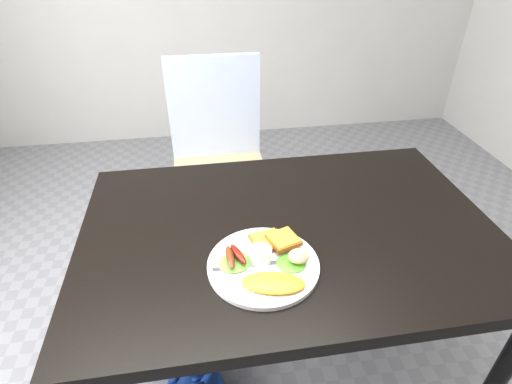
% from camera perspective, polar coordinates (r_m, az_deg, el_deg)
% --- Properties ---
extents(room_floor, '(4.00, 4.50, 0.02)m').
position_cam_1_polar(room_floor, '(1.75, 3.50, -24.61)').
color(room_floor, gray).
rests_on(room_floor, ground).
extents(dining_table, '(1.20, 0.80, 0.04)m').
position_cam_1_polar(dining_table, '(1.18, 4.73, -5.59)').
color(dining_table, black).
rests_on(dining_table, ground).
extents(dining_chair, '(0.45, 0.45, 0.05)m').
position_cam_1_polar(dining_chair, '(1.96, -5.10, 2.11)').
color(dining_chair, tan).
rests_on(dining_chair, ground).
extents(person, '(0.49, 0.35, 1.29)m').
position_cam_1_polar(person, '(1.58, -13.26, 1.01)').
color(person, navy).
rests_on(person, ground).
extents(plate, '(0.29, 0.29, 0.01)m').
position_cam_1_polar(plate, '(1.04, 1.05, -10.39)').
color(plate, white).
rests_on(plate, dining_table).
extents(lettuce_left, '(0.11, 0.10, 0.01)m').
position_cam_1_polar(lettuce_left, '(1.03, -3.06, -9.98)').
color(lettuce_left, '#50A136').
rests_on(lettuce_left, plate).
extents(lettuce_right, '(0.10, 0.09, 0.01)m').
position_cam_1_polar(lettuce_right, '(1.03, 4.99, -10.12)').
color(lettuce_right, '#368317').
rests_on(lettuce_right, plate).
extents(omelette, '(0.17, 0.10, 0.02)m').
position_cam_1_polar(omelette, '(0.97, 2.48, -12.85)').
color(omelette, orange).
rests_on(omelette, plate).
extents(sausage_a, '(0.03, 0.09, 0.02)m').
position_cam_1_polar(sausage_a, '(1.02, -3.73, -9.28)').
color(sausage_a, '#5E2417').
rests_on(sausage_a, lettuce_left).
extents(sausage_b, '(0.05, 0.09, 0.02)m').
position_cam_1_polar(sausage_b, '(1.03, -2.56, -8.87)').
color(sausage_b, '#601E14').
rests_on(sausage_b, lettuce_left).
extents(ramekin, '(0.08, 0.08, 0.03)m').
position_cam_1_polar(ramekin, '(1.03, 0.60, -8.98)').
color(ramekin, white).
rests_on(ramekin, plate).
extents(toast_a, '(0.10, 0.10, 0.01)m').
position_cam_1_polar(toast_a, '(1.09, 1.57, -7.07)').
color(toast_a, brown).
rests_on(toast_a, plate).
extents(toast_b, '(0.10, 0.10, 0.01)m').
position_cam_1_polar(toast_b, '(1.07, 3.93, -6.84)').
color(toast_b, '#96521D').
rests_on(toast_b, toast_a).
extents(potato_salad, '(0.06, 0.06, 0.03)m').
position_cam_1_polar(potato_salad, '(1.02, 6.11, -9.11)').
color(potato_salad, beige).
rests_on(potato_salad, lettuce_right).
extents(fork, '(0.18, 0.02, 0.00)m').
position_cam_1_polar(fork, '(1.02, -1.23, -10.57)').
color(fork, '#ADAFB7').
rests_on(fork, plate).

